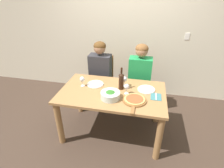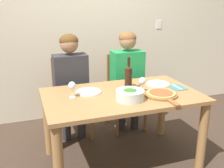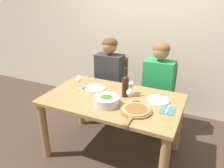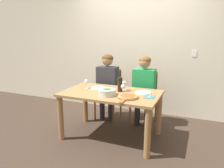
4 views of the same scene
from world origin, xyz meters
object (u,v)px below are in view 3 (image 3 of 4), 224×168
(person_woman, at_px, (109,73))
(chair_right, at_px, (159,94))
(wine_glass_left, at_px, (79,80))
(wine_glass_centre, at_px, (130,93))
(dinner_plate_left, at_px, (95,88))
(wine_bottle, at_px, (125,85))
(wine_glass_right, at_px, (131,85))
(chair_left, at_px, (112,86))
(person_man, at_px, (158,81))
(pizza_on_board, at_px, (136,110))
(broccoli_bowl, at_px, (106,101))
(fork_on_napkin, at_px, (168,110))
(dinner_plate_right, at_px, (158,100))

(person_woman, bearing_deg, chair_right, 9.08)
(chair_right, bearing_deg, person_woman, -170.92)
(wine_glass_left, height_order, wine_glass_centre, same)
(chair_right, xyz_separation_m, dinner_plate_left, (-0.63, -0.64, 0.23))
(wine_bottle, xyz_separation_m, wine_glass_right, (0.04, 0.09, -0.03))
(chair_left, xyz_separation_m, wine_glass_left, (-0.10, -0.72, 0.33))
(dinner_plate_left, distance_m, wine_glass_right, 0.45)
(wine_bottle, bearing_deg, dinner_plate_left, 174.32)
(person_man, height_order, wine_glass_right, person_man)
(chair_right, relative_size, pizza_on_board, 2.09)
(broccoli_bowl, xyz_separation_m, wine_glass_left, (-0.47, 0.24, 0.06))
(pizza_on_board, distance_m, wine_glass_centre, 0.22)
(chair_right, height_order, wine_glass_right, chair_right)
(person_woman, xyz_separation_m, wine_glass_right, (0.50, -0.47, 0.09))
(person_woman, bearing_deg, person_man, 0.00)
(chair_left, xyz_separation_m, broccoli_bowl, (0.37, -0.95, 0.27))
(person_man, bearing_deg, wine_glass_right, -112.27)
(chair_left, distance_m, wine_glass_right, 0.84)
(chair_left, height_order, fork_on_napkin, chair_left)
(person_woman, bearing_deg, wine_glass_left, -99.55)
(chair_left, distance_m, person_man, 0.75)
(person_woman, distance_m, wine_glass_right, 0.70)
(wine_glass_right, bearing_deg, chair_left, 130.77)
(broccoli_bowl, bearing_deg, dinner_plate_left, 133.98)
(wine_glass_right, bearing_deg, pizza_on_board, -63.29)
(chair_left, distance_m, wine_glass_left, 0.79)
(wine_glass_left, distance_m, wine_glass_right, 0.62)
(pizza_on_board, distance_m, wine_glass_right, 0.42)
(wine_bottle, bearing_deg, chair_left, 124.65)
(broccoli_bowl, distance_m, fork_on_napkin, 0.61)
(wine_glass_left, bearing_deg, chair_right, 41.81)
(person_woman, height_order, wine_bottle, person_woman)
(chair_right, distance_m, wine_glass_right, 0.70)
(broccoli_bowl, height_order, pizza_on_board, broccoli_bowl)
(wine_bottle, distance_m, broccoli_bowl, 0.30)
(wine_bottle, bearing_deg, wine_glass_right, 68.75)
(dinner_plate_left, xyz_separation_m, dinner_plate_right, (0.76, 0.00, 0.00))
(chair_left, relative_size, wine_bottle, 2.85)
(person_woman, distance_m, wine_glass_left, 0.62)
(person_man, height_order, dinner_plate_left, person_man)
(wine_glass_right, distance_m, fork_on_napkin, 0.51)
(person_woman, relative_size, person_man, 1.00)
(wine_glass_centre, height_order, fork_on_napkin, wine_glass_centre)
(person_woman, relative_size, wine_glass_centre, 8.21)
(person_woman, relative_size, fork_on_napkin, 6.89)
(dinner_plate_left, xyz_separation_m, wine_glass_right, (0.43, 0.05, 0.10))
(broccoli_bowl, height_order, dinner_plate_left, broccoli_bowl)
(wine_glass_left, bearing_deg, broccoli_bowl, -26.43)
(chair_right, bearing_deg, wine_bottle, -108.74)
(fork_on_napkin, bearing_deg, person_man, 111.03)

